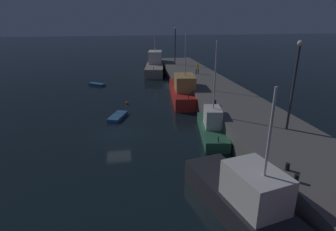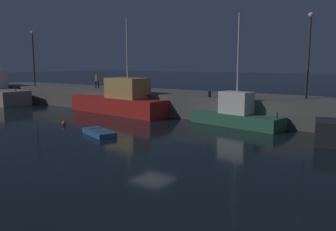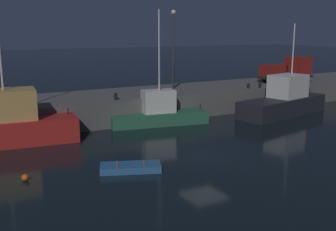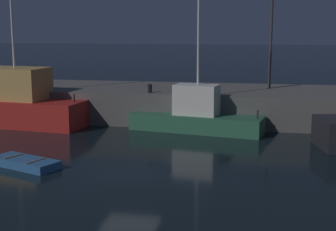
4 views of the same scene
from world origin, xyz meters
The scene contains 10 objects.
ground_plane centered at (0.00, 0.00, 0.00)m, with size 320.00×320.00×0.00m, color black.
pier_quay centered at (0.00, 13.61, 1.08)m, with size 77.00×7.39×2.15m.
fishing_trawler_red centered at (1.84, 9.42, 0.96)m, with size 8.47×3.70×9.34m.
fishing_boat_blue centered at (-11.14, 9.54, 1.32)m, with size 12.55×4.79×9.74m.
dinghy_orange_near centered at (-4.96, 0.05, 0.19)m, with size 3.61×2.51×0.42m.
mooring_buoy_near centered at (-10.39, 1.33, 0.19)m, with size 0.37×0.37×0.37m, color orange.
lamp_post_west centered at (-28.73, 11.81, 6.50)m, with size 0.44×0.44×7.38m.
lamp_post_east centered at (6.29, 14.62, 6.55)m, with size 0.44×0.44×7.47m.
dockworker centered at (-18.77, 13.69, 3.16)m, with size 0.42×0.45×1.77m.
bollard_east centered at (-1.39, 10.77, 2.43)m, with size 0.28×0.28×0.55m, color black.
Camera 2 is at (13.73, -18.56, 5.34)m, focal length 38.08 mm.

